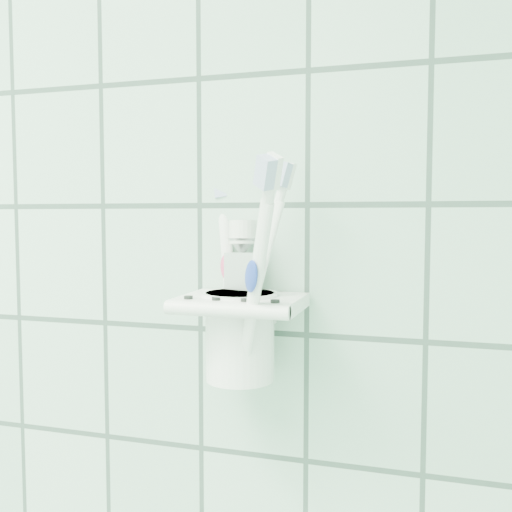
{
  "coord_description": "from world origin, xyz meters",
  "views": [
    {
      "loc": [
        0.83,
        0.63,
        1.37
      ],
      "look_at": [
        0.69,
        1.1,
        1.34
      ],
      "focal_mm": 40.0,
      "sensor_mm": 36.0,
      "label": 1
    }
  ],
  "objects": [
    {
      "name": "toothbrush_orange",
      "position": [
        0.66,
        1.14,
        1.33
      ],
      "size": [
        0.06,
        0.09,
        0.22
      ],
      "rotation": [
        0.19,
        0.44,
        -0.58
      ],
      "color": "white",
      "rests_on": "cup"
    },
    {
      "name": "cup",
      "position": [
        0.65,
        1.16,
        1.26
      ],
      "size": [
        0.08,
        0.08,
        0.09
      ],
      "color": "white",
      "rests_on": "holder_bracket"
    },
    {
      "name": "toothbrush_blue",
      "position": [
        0.65,
        1.15,
        1.33
      ],
      "size": [
        0.06,
        0.03,
        0.21
      ],
      "rotation": [
        -0.16,
        0.21,
        -0.42
      ],
      "color": "white",
      "rests_on": "cup"
    },
    {
      "name": "toothbrush_pink",
      "position": [
        0.65,
        1.16,
        1.32
      ],
      "size": [
        0.04,
        0.06,
        0.2
      ],
      "rotation": [
        -0.28,
        -0.13,
        0.17
      ],
      "color": "white",
      "rests_on": "cup"
    },
    {
      "name": "holder_bracket",
      "position": [
        0.66,
        1.15,
        1.29
      ],
      "size": [
        0.12,
        0.1,
        0.04
      ],
      "color": "white",
      "rests_on": "wall_back"
    },
    {
      "name": "toothpaste_tube",
      "position": [
        0.65,
        1.17,
        1.31
      ],
      "size": [
        0.04,
        0.04,
        0.15
      ],
      "rotation": [
        -0.05,
        -0.03,
        -0.29
      ],
      "color": "silver",
      "rests_on": "cup"
    }
  ]
}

